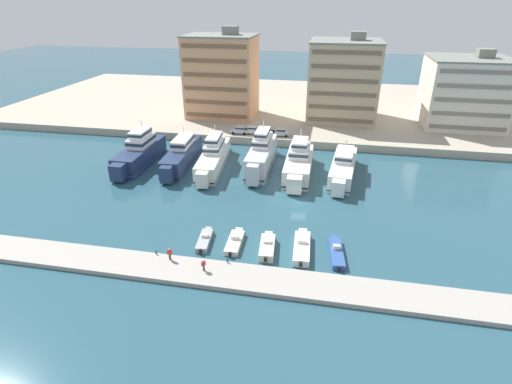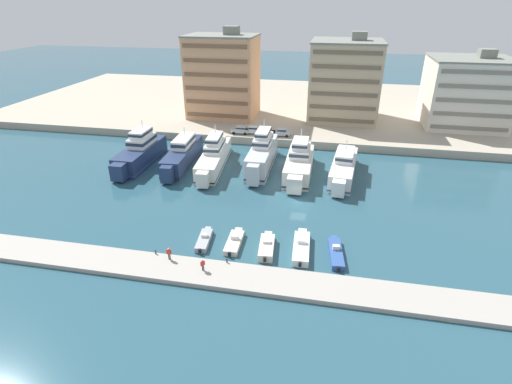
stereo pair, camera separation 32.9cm
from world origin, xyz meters
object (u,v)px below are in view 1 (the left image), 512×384
Objects in this scene: yacht_silver_center_left at (261,154)px; car_white_left at (252,130)px; yacht_navy_left at (182,155)px; car_silver_center_left at (281,132)px; yacht_ivory_center at (299,163)px; car_black_mid_left at (266,132)px; motorboat_blue_center at (336,252)px; yacht_navy_far_left at (139,152)px; yacht_white_center_right at (343,167)px; motorboat_grey_far_left at (205,240)px; motorboat_white_center_left at (302,247)px; pedestrian_near_edge at (170,253)px; motorboat_cream_mid_left at (267,247)px; motorboat_cream_left at (235,242)px; pedestrian_mid_deck at (204,264)px; yacht_ivory_mid_left at (213,156)px; car_silver_far_left at (240,130)px.

car_white_left is (-5.02, 15.53, -0.06)m from yacht_silver_center_left.
car_white_left is at bearing 57.35° from yacht_navy_left.
car_silver_center_left is (1.76, 15.14, -0.06)m from yacht_silver_center_left.
yacht_ivory_center is at bearing -54.02° from car_white_left.
yacht_ivory_center reaches higher than car_black_mid_left.
car_white_left is at bearing 107.92° from yacht_silver_center_left.
car_silver_center_left is (-13.36, 42.89, 2.31)m from motorboat_blue_center.
yacht_navy_far_left is at bearing -145.59° from car_silver_center_left.
car_black_mid_left is at bearing 137.16° from yacht_white_center_right.
yacht_navy_left is 29.65m from motorboat_grey_far_left.
motorboat_white_center_left is 4.92× the size of pedestrian_near_edge.
motorboat_cream_mid_left is 12.86m from pedestrian_near_edge.
yacht_navy_far_left is 26.78m from car_white_left.
pedestrian_mid_deck is at bearing -106.72° from motorboat_cream_left.
yacht_ivory_center is 4.44× the size of car_black_mid_left.
motorboat_blue_center is (4.58, -0.19, -0.10)m from motorboat_white_center_left.
yacht_ivory_center reaches higher than motorboat_cream_mid_left.
yacht_ivory_mid_left is at bearing 103.75° from motorboat_grey_far_left.
yacht_navy_far_left is 39.94m from pedestrian_mid_deck.
car_silver_far_left is (-13.87, 43.42, 2.17)m from motorboat_cream_mid_left.
motorboat_blue_center is (13.78, 0.08, 0.01)m from motorboat_cream_left.
motorboat_white_center_left is at bearing 10.17° from motorboat_cream_mid_left.
yacht_silver_center_left is 35.03m from pedestrian_mid_deck.
car_silver_far_left reaches higher than pedestrian_near_edge.
yacht_white_center_right is 26.66m from motorboat_white_center_left.
motorboat_blue_center is at bearing 24.45° from pedestrian_mid_deck.
yacht_navy_far_left is 36.01m from motorboat_cream_left.
motorboat_grey_far_left is 6.30m from pedestrian_near_edge.
yacht_silver_center_left is 29.09m from motorboat_cream_mid_left.
yacht_navy_left reaches higher than car_silver_far_left.
motorboat_white_center_left reaches higher than motorboat_blue_center.
pedestrian_mid_deck is (23.69, -32.15, -0.94)m from yacht_navy_far_left.
yacht_navy_far_left is 2.91× the size of motorboat_cream_mid_left.
yacht_ivory_mid_left reaches higher than motorboat_cream_mid_left.
pedestrian_near_edge is (-7.49, -48.79, -1.11)m from car_silver_center_left.
yacht_ivory_mid_left is 25.34m from yacht_white_center_right.
car_white_left reaches higher than motorboat_blue_center.
yacht_navy_far_left is 2.51× the size of motorboat_blue_center.
yacht_silver_center_left is 4.72× the size of car_white_left.
motorboat_blue_center is at bearing -72.70° from car_silver_center_left.
yacht_navy_far_left reaches higher than motorboat_blue_center.
motorboat_cream_mid_left is 0.86× the size of motorboat_blue_center.
yacht_ivory_mid_left reaches higher than motorboat_white_center_left.
motorboat_blue_center is (24.55, -26.33, -1.80)m from yacht_ivory_mid_left.
motorboat_grey_far_left is at bearing -96.14° from car_silver_center_left.
yacht_ivory_mid_left is 2.54× the size of motorboat_white_center_left.
yacht_silver_center_left is at bearing 84.12° from motorboat_grey_far_left.
yacht_navy_far_left is 42.92m from motorboat_white_center_left.
car_silver_far_left is at bearing 117.76° from yacht_silver_center_left.
yacht_ivory_center is at bearing -177.93° from yacht_white_center_right.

